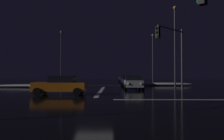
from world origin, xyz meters
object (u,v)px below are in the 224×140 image
object	(u,v)px
traffic_signal_ne	(173,46)
streetlamp_left_far	(61,53)
streetlamp_right_far	(153,55)
sedan_blue	(128,81)
sedan_black	(126,79)
sedan_silver	(133,82)
sedan_orange_crossing	(60,85)
sedan_red	(123,78)
sedan_green	(125,79)
streetlamp_right_near	(175,41)

from	to	relation	value
traffic_signal_ne	streetlamp_left_far	bearing A→B (deg)	125.50
streetlamp_right_far	sedan_blue	bearing A→B (deg)	-114.08
sedan_black	sedan_silver	bearing A→B (deg)	-89.84
sedan_black	traffic_signal_ne	size ratio (longest dim) A/B	0.68
sedan_orange_crossing	streetlamp_right_far	size ratio (longest dim) A/B	0.45
sedan_red	traffic_signal_ne	size ratio (longest dim) A/B	0.68
sedan_green	sedan_red	size ratio (longest dim) A/B	1.00
sedan_blue	streetlamp_right_far	size ratio (longest dim) A/B	0.45
sedan_silver	sedan_green	world-z (taller)	same
streetlamp_left_far	streetlamp_right_near	world-z (taller)	streetlamp_right_near
sedan_silver	sedan_orange_crossing	bearing A→B (deg)	-133.76
traffic_signal_ne	sedan_black	bearing A→B (deg)	102.46
sedan_green	sedan_silver	bearing A→B (deg)	-90.14
streetlamp_left_far	sedan_red	bearing A→B (deg)	28.21
streetlamp_right_far	streetlamp_left_far	bearing A→B (deg)	-180.00
sedan_silver	sedan_black	size ratio (longest dim) A/B	1.00
sedan_black	sedan_green	xyz separation A→B (m)	(0.09, 6.75, 0.00)
streetlamp_right_near	sedan_green	bearing A→B (deg)	108.48
sedan_silver	streetlamp_right_near	xyz separation A→B (m)	(5.58, 3.36, 5.07)
sedan_silver	streetlamp_left_far	xyz separation A→B (m)	(-12.50, 19.36, 5.04)
sedan_blue	sedan_black	bearing A→B (deg)	89.62
streetlamp_left_far	sedan_black	bearing A→B (deg)	-26.53
traffic_signal_ne	streetlamp_right_near	bearing A→B (deg)	72.82
sedan_blue	sedan_green	bearing A→B (deg)	89.44
sedan_black	streetlamp_right_near	bearing A→B (deg)	-60.15
sedan_black	streetlamp_right_near	distance (m)	12.36
sedan_orange_crossing	streetlamp_right_near	world-z (taller)	streetlamp_right_near
sedan_orange_crossing	traffic_signal_ne	bearing A→B (deg)	19.85
sedan_blue	streetlamp_left_far	bearing A→B (deg)	134.46
sedan_black	sedan_blue	bearing A→B (deg)	-90.38
sedan_silver	sedan_red	bearing A→B (deg)	89.98
sedan_orange_crossing	traffic_signal_ne	world-z (taller)	traffic_signal_ne
sedan_blue	sedan_green	distance (m)	13.19
streetlamp_right_far	sedan_silver	bearing A→B (deg)	-106.07
sedan_orange_crossing	sedan_red	bearing A→B (deg)	78.80
sedan_silver	sedan_blue	world-z (taller)	same
sedan_green	sedan_red	world-z (taller)	same
sedan_orange_crossing	streetlamp_left_far	size ratio (longest dim) A/B	0.42
sedan_green	streetlamp_right_far	size ratio (longest dim) A/B	0.45
sedan_red	streetlamp_left_far	world-z (taller)	streetlamp_left_far
streetlamp_right_far	sedan_red	bearing A→B (deg)	129.70
sedan_red	sedan_black	bearing A→B (deg)	-90.20
sedan_red	streetlamp_right_far	xyz separation A→B (m)	(5.57, -6.71, 4.71)
sedan_green	sedan_orange_crossing	xyz separation A→B (m)	(-6.55, -26.68, 0.00)
sedan_black	streetlamp_right_far	size ratio (longest dim) A/B	0.45
sedan_black	sedan_green	distance (m)	6.75
sedan_blue	sedan_black	size ratio (longest dim) A/B	1.00
sedan_black	streetlamp_left_far	distance (m)	14.81
sedan_black	streetlamp_right_far	world-z (taller)	streetlamp_right_far
sedan_silver	sedan_orange_crossing	size ratio (longest dim) A/B	1.00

